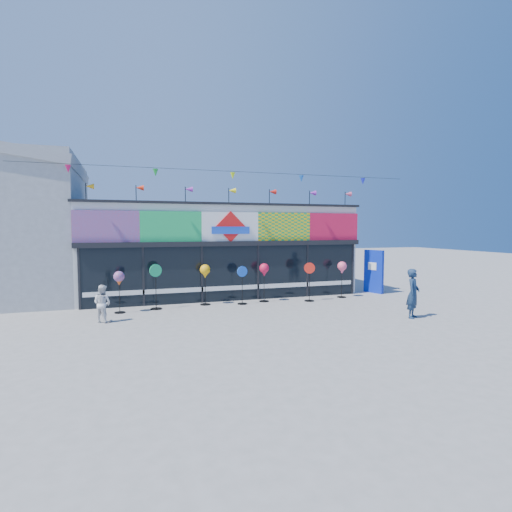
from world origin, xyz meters
name	(u,v)px	position (x,y,z in m)	size (l,w,h in m)	color
ground	(256,318)	(0.00, 0.00, 0.00)	(80.00, 80.00, 0.00)	gray
kite_shop	(217,249)	(0.00, 5.94, 2.05)	(16.00, 5.70, 5.31)	silver
blue_sign	(374,271)	(6.92, 3.38, 1.01)	(0.48, 1.00, 2.01)	#0B25AD
spinner_0	(119,280)	(-4.38, 2.35, 1.21)	(0.38, 0.38, 1.51)	black
spinner_1	(156,285)	(-3.09, 2.62, 0.90)	(0.46, 0.43, 1.70)	black
spinner_2	(205,273)	(-1.17, 2.90, 1.29)	(0.41, 0.41, 1.61)	black
spinner_3	(242,284)	(0.26, 2.58, 0.81)	(0.43, 0.39, 1.53)	black
spinner_4	(264,271)	(1.28, 2.83, 1.27)	(0.40, 0.40, 1.59)	black
spinner_5	(309,281)	(3.10, 2.34, 0.85)	(0.44, 0.41, 1.61)	black
spinner_6	(342,269)	(4.84, 2.71, 1.27)	(0.40, 0.40, 1.58)	black
adult_man	(413,293)	(5.08, -1.57, 0.83)	(0.61, 0.40, 1.67)	#172B48
child	(102,303)	(-4.89, 1.04, 0.61)	(0.59, 0.34, 1.22)	silver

